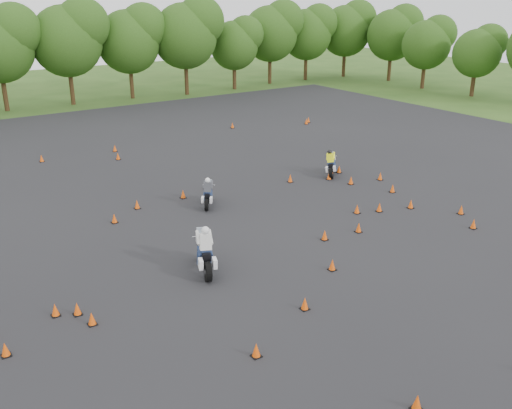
% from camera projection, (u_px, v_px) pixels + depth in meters
% --- Properties ---
extents(ground, '(140.00, 140.00, 0.00)m').
position_uv_depth(ground, '(309.00, 258.00, 24.21)').
color(ground, '#2D5119').
rests_on(ground, ground).
extents(asphalt_pad, '(62.00, 62.00, 0.00)m').
position_uv_depth(asphalt_pad, '(234.00, 215.00, 28.86)').
color(asphalt_pad, black).
rests_on(asphalt_pad, ground).
extents(treeline, '(87.19, 32.60, 10.71)m').
position_uv_depth(treeline, '(79.00, 61.00, 51.02)').
color(treeline, '#274914').
rests_on(treeline, ground).
extents(traffic_cones, '(33.59, 32.92, 0.45)m').
position_uv_depth(traffic_cones, '(252.00, 212.00, 28.67)').
color(traffic_cones, '#E94F09').
rests_on(traffic_cones, asphalt_pad).
extents(rider_grey, '(1.70, 2.06, 1.60)m').
position_uv_depth(rider_grey, '(208.00, 191.00, 29.86)').
color(rider_grey, '#3D3E45').
rests_on(rider_grey, ground).
extents(rider_yellow, '(2.04, 1.94, 1.66)m').
position_uv_depth(rider_yellow, '(334.00, 162.00, 34.83)').
color(rider_yellow, '#F7FF16').
rests_on(rider_yellow, ground).
extents(rider_white, '(1.67, 2.72, 2.01)m').
position_uv_depth(rider_white, '(204.00, 248.00, 22.80)').
color(rider_white, silver).
rests_on(rider_white, ground).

